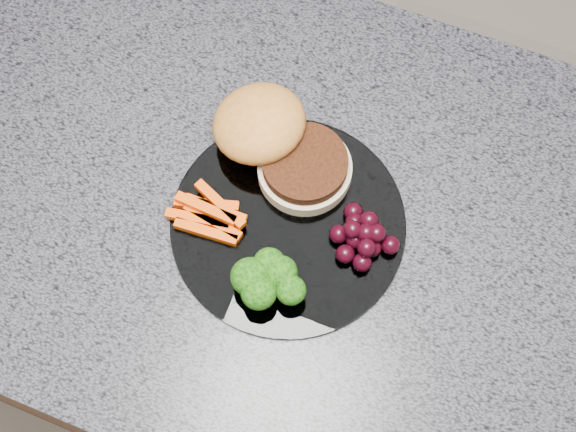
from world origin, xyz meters
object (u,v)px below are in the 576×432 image
(burger, at_px, (275,141))
(plate, at_px, (288,224))
(island_cabinet, at_px, (240,296))
(grape_bunch, at_px, (363,236))

(burger, bearing_deg, plate, -41.88)
(burger, bearing_deg, island_cabinet, -112.82)
(island_cabinet, relative_size, burger, 6.15)
(plate, distance_m, burger, 0.09)
(island_cabinet, height_order, burger, burger)
(plate, distance_m, grape_bunch, 0.09)
(island_cabinet, bearing_deg, plate, -11.10)
(plate, bearing_deg, island_cabinet, 168.90)
(grape_bunch, bearing_deg, plate, -173.37)
(island_cabinet, relative_size, grape_bunch, 15.60)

